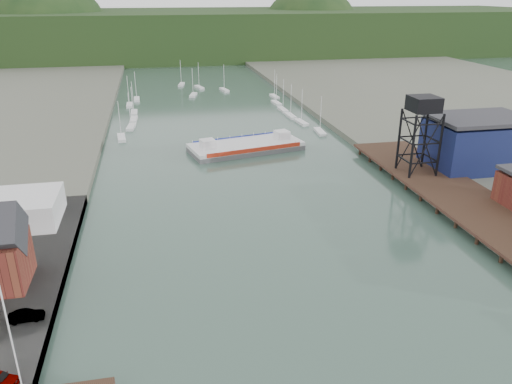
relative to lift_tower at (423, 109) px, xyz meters
name	(u,v)px	position (x,y,z in m)	size (l,w,h in m)	color
east_pier	(459,195)	(2.00, -13.00, -13.75)	(14.00, 70.00, 2.45)	black
white_shed	(3,210)	(-79.00, -8.00, -11.80)	(18.00, 12.00, 4.50)	silver
flagpole	(10,335)	(-68.00, -48.00, -8.05)	(0.16, 0.16, 12.00)	silver
lift_tower	(423,109)	(0.00, 0.00, 0.00)	(6.50, 6.50, 16.00)	black
blue_shed	(477,143)	(15.00, 2.00, -8.59)	(20.50, 14.50, 11.30)	#0D143C
marina_sailboats	(208,107)	(-34.92, 80.46, -15.30)	(57.71, 92.65, 0.90)	silver
distant_hills	(172,37)	(-38.98, 243.35, -5.27)	(500.00, 120.00, 80.00)	black
chain_ferry	(246,146)	(-31.11, 28.80, -14.49)	(29.86, 17.04, 4.05)	#525255
car_west_b	(26,316)	(-69.68, -37.16, -13.39)	(1.40, 4.02, 1.32)	#999999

